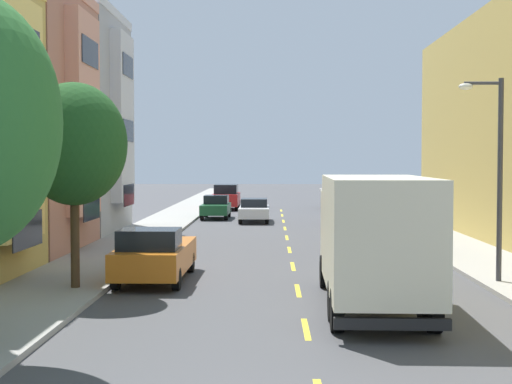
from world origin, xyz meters
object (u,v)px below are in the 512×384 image
Objects in this scene: parked_sedan_black at (335,199)px; parked_wagon_navy at (401,234)px; street_lamp at (495,163)px; parked_suv_red at (226,197)px; parked_sedan_sky at (344,203)px; delivery_box_truck at (373,234)px; parked_sedan_champagne at (377,222)px; moving_white_sedan at (254,210)px; parked_wagon_burgundy at (356,211)px; parked_hatchback_forest at (216,207)px; parked_pickup_orange at (155,255)px; street_tree_second at (74,144)px.

parked_wagon_navy is at bearing -89.66° from parked_sedan_black.
street_lamp is 36.67m from parked_suv_red.
parked_suv_red is at bearing 152.59° from parked_sedan_sky.
delivery_box_truck reaches higher than parked_sedan_champagne.
parked_sedan_black is (-0.17, 5.85, 0.00)m from parked_sedan_sky.
street_lamp is 1.36× the size of moving_white_sedan.
parked_suv_red is at bearing 121.64° from parked_wagon_burgundy.
parked_hatchback_forest is 0.76× the size of parked_pickup_orange.
parked_sedan_champagne is 7.24m from parked_wagon_burgundy.
parked_wagon_burgundy is (10.62, 22.86, -3.43)m from street_tree_second.
street_lamp is 28.12m from parked_hatchback_forest.
street_tree_second is 34.00m from parked_sedan_sky.
street_lamp is 1.27× the size of parked_suv_red.
parked_wagon_navy reaches higher than moving_white_sedan.
moving_white_sedan is (-3.59, 27.20, -1.17)m from delivery_box_truck.
parked_sedan_sky and moving_white_sedan have the same top height.
street_tree_second is 1.22× the size of parked_suv_red.
parked_sedan_sky is 0.95× the size of parked_wagon_navy.
parked_sedan_black is (-1.68, 36.51, -2.97)m from street_lamp.
street_tree_second is at bearing -100.50° from moving_white_sedan.
parked_wagon_burgundy is at bearing 91.53° from parked_sedan_champagne.
parked_sedan_champagne is 0.85× the size of parked_pickup_orange.
parked_hatchback_forest is at bearing 85.69° from street_tree_second.
street_lamp reaches higher than parked_sedan_sky.
parked_sedan_sky is at bearing 71.32° from street_tree_second.
parked_sedan_sky is 31.34m from parked_pickup_orange.
street_lamp is at bearing 6.40° from street_tree_second.
parked_suv_red is at bearing 107.36° from parked_wagon_navy.
parked_pickup_orange is at bearing -141.92° from parked_wagon_navy.
parked_pickup_orange is at bearing -103.57° from parked_sedan_black.
parked_sedan_champagne is (2.62, 18.00, -1.17)m from delivery_box_truck.
street_lamp is at bearing -85.43° from parked_wagon_burgundy.
parked_sedan_champagne is 0.96× the size of parked_wagon_burgundy.
parked_sedan_sky is 9.53m from moving_white_sedan.
street_lamp reaches higher than parked_wagon_burgundy.
parked_sedan_champagne is at bearing -53.37° from parked_hatchback_forest.
parked_sedan_champagne is at bearing 90.18° from parked_wagon_navy.
delivery_box_truck is 2.00× the size of parked_hatchback_forest.
street_tree_second is at bearing -124.68° from parked_sedan_champagne.
parked_suv_red is 1.06× the size of parked_sedan_champagne.
parked_suv_red is at bearing 89.15° from parked_hatchback_forest.
delivery_box_truck reaches higher than parked_sedan_sky.
parked_sedan_champagne is at bearing 57.11° from parked_pickup_orange.
parked_hatchback_forest is at bearing 89.83° from parked_pickup_orange.
parked_suv_red is 9.73m from parked_sedan_sky.
street_lamp is at bearing 42.24° from delivery_box_truck.
delivery_box_truck is 18.23m from parked_sedan_champagne.
parked_wagon_navy is at bearing -90.00° from parked_sedan_sky.
parked_pickup_orange is at bearing 176.70° from street_lamp.
parked_suv_red is 22.60m from parked_sedan_champagne.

